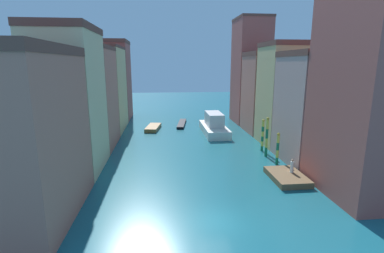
% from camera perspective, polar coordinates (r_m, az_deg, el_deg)
% --- Properties ---
extents(ground_plane, '(154.00, 154.00, 0.00)m').
position_cam_1_polar(ground_plane, '(45.87, -0.93, -2.59)').
color(ground_plane, '#196070').
extents(building_left_0, '(6.28, 11.83, 13.26)m').
position_cam_1_polar(building_left_0, '(24.61, -29.96, -1.54)').
color(building_left_0, '#C6705B').
rests_on(building_left_0, ground).
extents(building_left_1, '(6.28, 9.25, 15.86)m').
position_cam_1_polar(building_left_1, '(34.20, -23.15, 4.82)').
color(building_left_1, beige).
rests_on(building_left_1, ground).
extents(building_left_2, '(6.28, 9.65, 14.30)m').
position_cam_1_polar(building_left_2, '(43.33, -19.47, 5.47)').
color(building_left_2, '#C6705B').
rests_on(building_left_2, ground).
extents(building_left_3, '(6.28, 12.11, 14.91)m').
position_cam_1_polar(building_left_3, '(54.01, -16.85, 7.21)').
color(building_left_3, '#DBB77A').
rests_on(building_left_3, ground).
extents(building_left_4, '(6.28, 9.35, 16.71)m').
position_cam_1_polar(building_left_4, '(64.81, -15.10, 8.90)').
color(building_left_4, '#B25147').
rests_on(building_left_4, ground).
extents(building_right_0, '(6.28, 9.61, 20.02)m').
position_cam_1_polar(building_right_0, '(29.43, 31.56, 6.99)').
color(building_right_0, '#B25147').
rests_on(building_right_0, ground).
extents(building_right_1, '(6.28, 8.49, 13.37)m').
position_cam_1_polar(building_right_1, '(37.44, 22.56, 3.52)').
color(building_right_1, tan).
rests_on(building_right_1, ground).
extents(building_right_2, '(6.28, 7.37, 14.92)m').
position_cam_1_polar(building_right_2, '(44.40, 17.82, 6.14)').
color(building_right_2, '#DBB77A').
rests_on(building_right_2, ground).
extents(building_right_3, '(6.28, 8.18, 13.87)m').
position_cam_1_polar(building_right_3, '(51.99, 14.18, 6.61)').
color(building_right_3, '#C6705B').
rests_on(building_right_3, ground).
extents(building_right_4, '(6.28, 8.22, 20.70)m').
position_cam_1_polar(building_right_4, '(59.86, 11.54, 10.73)').
color(building_right_4, '#B25147').
rests_on(building_right_4, ground).
extents(waterfront_dock, '(3.30, 5.04, 0.63)m').
position_cam_1_polar(waterfront_dock, '(31.90, 18.40, -9.49)').
color(waterfront_dock, brown).
rests_on(waterfront_dock, ground).
extents(person_on_dock, '(0.36, 0.36, 1.45)m').
position_cam_1_polar(person_on_dock, '(32.20, 19.31, -7.49)').
color(person_on_dock, white).
rests_on(person_on_dock, waterfront_dock).
extents(mooring_pole_0, '(0.36, 0.36, 3.94)m').
position_cam_1_polar(mooring_pole_0, '(35.55, 16.69, -4.21)').
color(mooring_pole_0, '#197247').
rests_on(mooring_pole_0, ground).
extents(mooring_pole_1, '(0.37, 0.37, 5.22)m').
position_cam_1_polar(mooring_pole_1, '(38.13, 14.68, -1.97)').
color(mooring_pole_1, '#197247').
rests_on(mooring_pole_1, ground).
extents(mooring_pole_2, '(0.38, 0.38, 4.49)m').
position_cam_1_polar(mooring_pole_2, '(40.53, 13.88, -1.62)').
color(mooring_pole_2, '#197247').
rests_on(mooring_pole_2, ground).
extents(vaporetto_white, '(3.87, 10.63, 3.59)m').
position_cam_1_polar(vaporetto_white, '(49.84, 4.41, 0.17)').
color(vaporetto_white, white).
rests_on(vaporetto_white, ground).
extents(gondola_black, '(2.48, 8.27, 0.47)m').
position_cam_1_polar(gondola_black, '(56.66, -2.07, 0.56)').
color(gondola_black, black).
rests_on(gondola_black, ground).
extents(motorboat_0, '(3.00, 6.06, 0.67)m').
position_cam_1_polar(motorboat_0, '(53.17, -7.75, -0.23)').
color(motorboat_0, olive).
rests_on(motorboat_0, ground).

